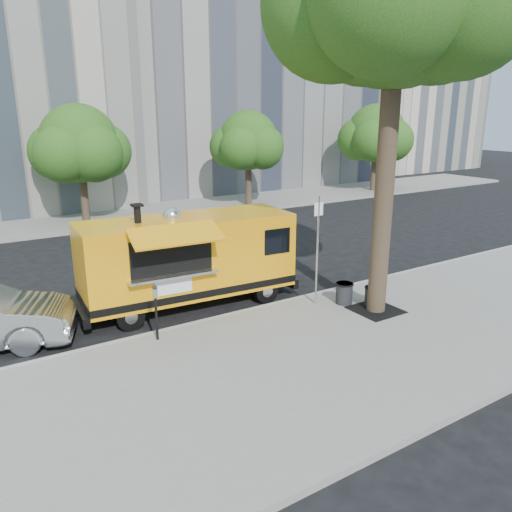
{
  "coord_description": "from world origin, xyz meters",
  "views": [
    {
      "loc": [
        -6.78,
        -11.54,
        5.26
      ],
      "look_at": [
        0.58,
        0.0,
        1.29
      ],
      "focal_mm": 35.0,
      "sensor_mm": 36.0,
      "label": 1
    }
  ],
  "objects_px": {
    "far_tree_d": "(376,133)",
    "food_truck": "(188,258)",
    "far_tree_b": "(79,144)",
    "sign_post": "(317,244)",
    "trash_bin_right": "(372,295)",
    "parking_meter": "(156,306)",
    "far_tree_c": "(248,141)",
    "trash_bin_left": "(344,293)"
  },
  "relations": [
    {
      "from": "far_tree_c",
      "to": "far_tree_d",
      "type": "relative_size",
      "value": 0.92
    },
    {
      "from": "far_tree_d",
      "to": "sign_post",
      "type": "relative_size",
      "value": 1.88
    },
    {
      "from": "far_tree_c",
      "to": "food_truck",
      "type": "distance_m",
      "value": 15.29
    },
    {
      "from": "far_tree_b",
      "to": "far_tree_c",
      "type": "relative_size",
      "value": 1.06
    },
    {
      "from": "far_tree_c",
      "to": "trash_bin_right",
      "type": "relative_size",
      "value": 9.82
    },
    {
      "from": "far_tree_c",
      "to": "far_tree_b",
      "type": "bearing_deg",
      "value": 178.09
    },
    {
      "from": "far_tree_d",
      "to": "food_truck",
      "type": "height_order",
      "value": "far_tree_d"
    },
    {
      "from": "sign_post",
      "to": "trash_bin_left",
      "type": "height_order",
      "value": "sign_post"
    },
    {
      "from": "far_tree_c",
      "to": "far_tree_d",
      "type": "bearing_deg",
      "value": 1.15
    },
    {
      "from": "far_tree_d",
      "to": "trash_bin_right",
      "type": "height_order",
      "value": "far_tree_d"
    },
    {
      "from": "far_tree_d",
      "to": "parking_meter",
      "type": "relative_size",
      "value": 4.23
    },
    {
      "from": "far_tree_b",
      "to": "trash_bin_right",
      "type": "relative_size",
      "value": 10.37
    },
    {
      "from": "food_truck",
      "to": "far_tree_c",
      "type": "bearing_deg",
      "value": 55.84
    },
    {
      "from": "far_tree_b",
      "to": "sign_post",
      "type": "distance_m",
      "value": 14.61
    },
    {
      "from": "far_tree_c",
      "to": "trash_bin_right",
      "type": "height_order",
      "value": "far_tree_c"
    },
    {
      "from": "far_tree_b",
      "to": "food_truck",
      "type": "bearing_deg",
      "value": -91.49
    },
    {
      "from": "trash_bin_right",
      "to": "far_tree_d",
      "type": "bearing_deg",
      "value": 44.73
    },
    {
      "from": "far_tree_c",
      "to": "parking_meter",
      "type": "relative_size",
      "value": 3.9
    },
    {
      "from": "far_tree_c",
      "to": "sign_post",
      "type": "height_order",
      "value": "far_tree_c"
    },
    {
      "from": "far_tree_b",
      "to": "food_truck",
      "type": "height_order",
      "value": "far_tree_b"
    },
    {
      "from": "far_tree_b",
      "to": "sign_post",
      "type": "bearing_deg",
      "value": -79.85
    },
    {
      "from": "far_tree_d",
      "to": "sign_post",
      "type": "bearing_deg",
      "value": -139.3
    },
    {
      "from": "far_tree_b",
      "to": "trash_bin_left",
      "type": "relative_size",
      "value": 9.3
    },
    {
      "from": "trash_bin_right",
      "to": "sign_post",
      "type": "bearing_deg",
      "value": 142.05
    },
    {
      "from": "food_truck",
      "to": "trash_bin_right",
      "type": "height_order",
      "value": "food_truck"
    },
    {
      "from": "parking_meter",
      "to": "trash_bin_left",
      "type": "bearing_deg",
      "value": -6.82
    },
    {
      "from": "far_tree_d",
      "to": "trash_bin_right",
      "type": "distance_m",
      "value": 21.73
    },
    {
      "from": "far_tree_b",
      "to": "trash_bin_right",
      "type": "distance_m",
      "value": 16.02
    },
    {
      "from": "food_truck",
      "to": "trash_bin_right",
      "type": "bearing_deg",
      "value": -32.4
    },
    {
      "from": "far_tree_c",
      "to": "parking_meter",
      "type": "xyz_separation_m",
      "value": [
        -11.0,
        -13.75,
        -2.74
      ]
    },
    {
      "from": "far_tree_c",
      "to": "trash_bin_left",
      "type": "bearing_deg",
      "value": -111.94
    },
    {
      "from": "parking_meter",
      "to": "far_tree_c",
      "type": "bearing_deg",
      "value": 51.34
    },
    {
      "from": "parking_meter",
      "to": "food_truck",
      "type": "bearing_deg",
      "value": 47.76
    },
    {
      "from": "far_tree_b",
      "to": "parking_meter",
      "type": "height_order",
      "value": "far_tree_b"
    },
    {
      "from": "far_tree_d",
      "to": "food_truck",
      "type": "bearing_deg",
      "value": -147.94
    },
    {
      "from": "trash_bin_left",
      "to": "parking_meter",
      "type": "bearing_deg",
      "value": 173.18
    },
    {
      "from": "far_tree_d",
      "to": "trash_bin_left",
      "type": "xyz_separation_m",
      "value": [
        -15.79,
        -14.57,
        -3.42
      ]
    },
    {
      "from": "trash_bin_left",
      "to": "far_tree_d",
      "type": "bearing_deg",
      "value": 42.71
    },
    {
      "from": "sign_post",
      "to": "far_tree_d",
      "type": "bearing_deg",
      "value": 40.7
    },
    {
      "from": "far_tree_c",
      "to": "food_truck",
      "type": "height_order",
      "value": "far_tree_c"
    },
    {
      "from": "parking_meter",
      "to": "food_truck",
      "type": "distance_m",
      "value": 2.54
    },
    {
      "from": "far_tree_b",
      "to": "far_tree_d",
      "type": "height_order",
      "value": "far_tree_d"
    }
  ]
}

